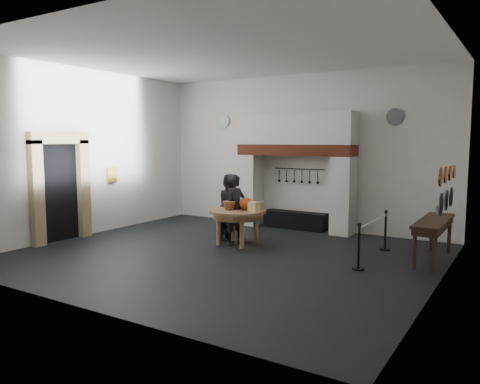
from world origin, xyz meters
The scene contains 39 objects.
floor centered at (0.00, 0.00, 0.00)m, with size 9.00×8.00×0.02m, color black.
ceiling centered at (0.00, 0.00, 4.50)m, with size 9.00×8.00×0.02m, color silver.
wall_back centered at (0.00, 4.00, 2.25)m, with size 9.00×0.02×4.50m, color white.
wall_front centered at (0.00, -4.00, 2.25)m, with size 9.00×0.02×4.50m, color white.
wall_left centered at (-4.50, 0.00, 2.25)m, with size 0.02×8.00×4.50m, color white.
wall_right centered at (4.50, 0.00, 2.25)m, with size 0.02×8.00×4.50m, color white.
chimney_pier_left centered at (-1.48, 3.65, 1.07)m, with size 0.55×0.70×2.15m, color silver.
chimney_pier_right centered at (1.48, 3.65, 1.07)m, with size 0.55×0.70×2.15m, color silver.
hearth_brick_band centered at (0.00, 3.65, 2.31)m, with size 3.50×0.72×0.32m, color #9E442B.
chimney_hood centered at (0.00, 3.65, 2.92)m, with size 3.50×0.70×0.90m, color silver.
iron_range centered at (0.00, 3.72, 0.25)m, with size 1.90×0.45×0.50m, color black.
utensil_rail centered at (0.00, 3.92, 1.75)m, with size 0.02×0.02×1.60m, color black.
door_recess centered at (-4.47, -1.00, 1.25)m, with size 0.04×1.10×2.50m, color black.
door_jamb_near centered at (-4.38, -1.70, 1.30)m, with size 0.22×0.30×2.60m, color tan.
door_jamb_far centered at (-4.38, -0.30, 1.30)m, with size 0.22×0.30×2.60m, color tan.
door_lintel centered at (-4.38, -1.00, 2.65)m, with size 0.22×1.70×0.30m, color tan.
wall_plaque centered at (-4.45, 0.80, 1.60)m, with size 0.05×0.34×0.44m, color gold.
work_table centered at (-0.32, 1.04, 0.84)m, with size 1.43×1.43×0.07m, color #B77B56.
pumpkin centered at (-0.12, 1.14, 1.03)m, with size 0.36×0.36×0.31m, color #C84F1C.
cheese_block_big centered at (0.18, 0.99, 0.99)m, with size 0.22×0.22×0.24m, color #FBEB96.
cheese_block_small centered at (0.16, 1.29, 0.97)m, with size 0.18×0.18×0.20m, color #CFBC7C.
wicker_basket centered at (-0.47, 0.89, 0.98)m, with size 0.32×0.32×0.22m, color #9D6039.
bread_loaf centered at (-0.42, 1.39, 0.94)m, with size 0.31×0.18×0.13m, color #A4723A.
visitor_near centered at (-0.42, 1.10, 0.87)m, with size 0.64×0.42×1.75m, color black.
visitor_far centered at (-0.82, 1.50, 0.86)m, with size 0.83×0.65×1.72m, color black.
side_table centered at (4.10, 1.95, 0.87)m, with size 0.55×2.20×0.06m, color #382314.
pewter_jug centered at (4.10, 2.55, 1.01)m, with size 0.12×0.12×0.22m, color #545459.
copper_pan_a centered at (4.46, 0.20, 1.95)m, with size 0.34×0.34×0.03m, color #C6662D.
copper_pan_b centered at (4.46, 0.75, 1.95)m, with size 0.32×0.32×0.03m, color #C6662D.
copper_pan_c centered at (4.46, 1.30, 1.95)m, with size 0.30×0.30×0.03m, color #C6662D.
copper_pan_d centered at (4.46, 1.85, 1.95)m, with size 0.28×0.28×0.03m, color #C6662D.
pewter_plate_left centered at (4.46, 0.40, 1.45)m, with size 0.40×0.40×0.03m, color #4C4C51.
pewter_plate_mid centered at (4.46, 1.00, 1.45)m, with size 0.40×0.40×0.03m, color #4C4C51.
pewter_plate_right centered at (4.46, 1.60, 1.45)m, with size 0.40×0.40×0.03m, color #4C4C51.
pewter_plate_back_left centered at (-2.70, 3.96, 3.20)m, with size 0.44×0.44×0.03m, color #4C4C51.
pewter_plate_back_right centered at (2.70, 3.96, 3.20)m, with size 0.44×0.44×0.03m, color #4C4C51.
barrier_post_near centered at (2.97, 0.38, 0.45)m, with size 0.05×0.05×0.90m, color black.
barrier_post_far centered at (2.97, 2.38, 0.45)m, with size 0.05×0.05×0.90m, color black.
barrier_rope centered at (2.97, 1.38, 0.85)m, with size 0.04×0.04×2.00m, color white.
Camera 1 is at (5.81, -8.66, 2.61)m, focal length 35.00 mm.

